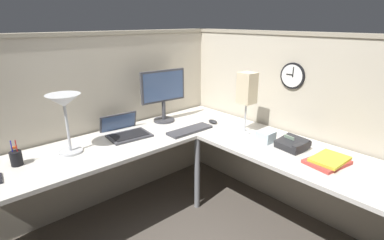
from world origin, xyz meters
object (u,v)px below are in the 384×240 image
(wall_clock, at_px, (293,76))
(book_stack, at_px, (328,161))
(monitor, at_px, (163,92))
(pen_cup, at_px, (16,158))
(desk_lamp_dome, at_px, (64,106))
(desk_lamp_paper, at_px, (247,90))
(keyboard, at_px, (190,130))
(office_phone, at_px, (293,144))
(tissue_box, at_px, (266,137))
(computer_mouse, at_px, (213,121))
(laptop, at_px, (125,131))

(wall_clock, bearing_deg, book_stack, -123.78)
(monitor, height_order, pen_cup, monitor)
(wall_clock, bearing_deg, desk_lamp_dome, 152.90)
(pen_cup, distance_m, wall_clock, 2.19)
(desk_lamp_paper, bearing_deg, keyboard, 134.41)
(monitor, xyz_separation_m, wall_clock, (0.66, -0.94, 0.20))
(office_phone, xyz_separation_m, wall_clock, (0.32, 0.24, 0.46))
(pen_cup, bearing_deg, keyboard, -12.79)
(book_stack, relative_size, wall_clock, 1.41)
(book_stack, relative_size, desk_lamp_paper, 0.58)
(desk_lamp_dome, xyz_separation_m, tissue_box, (1.26, -0.85, -0.32))
(wall_clock, bearing_deg, tissue_box, -176.52)
(monitor, xyz_separation_m, computer_mouse, (0.31, -0.36, -0.28))
(computer_mouse, height_order, book_stack, book_stack)
(desk_lamp_dome, bearing_deg, office_phone, -39.57)
(office_phone, distance_m, book_stack, 0.30)
(pen_cup, height_order, desk_lamp_paper, desk_lamp_paper)
(monitor, distance_m, laptop, 0.53)
(desk_lamp_dome, relative_size, tissue_box, 3.71)
(tissue_box, xyz_separation_m, wall_clock, (0.35, 0.02, 0.45))
(computer_mouse, height_order, office_phone, office_phone)
(wall_clock, bearing_deg, monitor, 124.88)
(laptop, xyz_separation_m, desk_lamp_dome, (-0.50, -0.08, 0.34))
(desk_lamp_dome, bearing_deg, book_stack, -47.32)
(office_phone, distance_m, desk_lamp_paper, 0.58)
(laptop, bearing_deg, wall_clock, -39.11)
(keyboard, xyz_separation_m, desk_lamp_paper, (0.34, -0.34, 0.37))
(office_phone, relative_size, desk_lamp_paper, 0.43)
(tissue_box, bearing_deg, computer_mouse, 89.24)
(desk_lamp_paper, height_order, tissue_box, desk_lamp_paper)
(monitor, xyz_separation_m, desk_lamp_paper, (0.34, -0.72, 0.09))
(monitor, bearing_deg, desk_lamp_paper, -64.78)
(office_phone, bearing_deg, monitor, 105.92)
(computer_mouse, relative_size, desk_lamp_dome, 0.23)
(laptop, height_order, desk_lamp_paper, desk_lamp_paper)
(pen_cup, distance_m, desk_lamp_paper, 1.79)
(computer_mouse, relative_size, wall_clock, 0.47)
(monitor, distance_m, desk_lamp_paper, 0.80)
(desk_lamp_dome, bearing_deg, computer_mouse, -10.77)
(desk_lamp_dome, xyz_separation_m, wall_clock, (1.61, -0.83, 0.13))
(book_stack, bearing_deg, laptop, 117.71)
(book_stack, xyz_separation_m, tissue_box, (0.00, 0.51, 0.02))
(book_stack, bearing_deg, pen_cup, 138.90)
(laptop, bearing_deg, office_phone, -55.32)
(office_phone, bearing_deg, book_stack, -97.44)
(monitor, bearing_deg, office_phone, -74.08)
(desk_lamp_dome, bearing_deg, monitor, 7.15)
(pen_cup, bearing_deg, laptop, 2.92)
(office_phone, bearing_deg, pen_cup, 146.02)
(keyboard, bearing_deg, desk_lamp_paper, -45.10)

